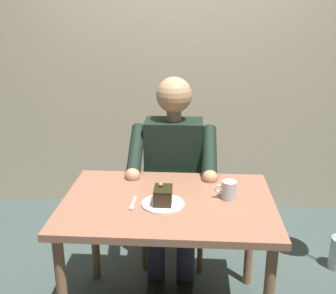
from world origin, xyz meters
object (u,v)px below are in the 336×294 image
(dessert_spoon, at_px, (133,205))
(cake_slice, at_px, (163,195))
(chair, at_px, (174,185))
(seated_person, at_px, (173,173))
(dining_table, at_px, (168,215))
(coffee_cup, at_px, (229,190))

(dessert_spoon, bearing_deg, cake_slice, -172.92)
(dessert_spoon, bearing_deg, chair, -102.99)
(chair, distance_m, seated_person, 0.23)
(dining_table, bearing_deg, cake_slice, 68.22)
(cake_slice, distance_m, coffee_cup, 0.34)
(seated_person, height_order, coffee_cup, seated_person)
(dining_table, height_order, chair, chair)
(cake_slice, bearing_deg, dessert_spoon, 7.08)
(coffee_cup, bearing_deg, dessert_spoon, 12.96)
(cake_slice, bearing_deg, chair, -91.66)
(dining_table, relative_size, seated_person, 0.86)
(cake_slice, relative_size, dessert_spoon, 0.81)
(dessert_spoon, bearing_deg, coffee_cup, -167.04)
(dining_table, height_order, cake_slice, cake_slice)
(dessert_spoon, bearing_deg, dining_table, -157.47)
(cake_slice, relative_size, coffee_cup, 1.05)
(chair, distance_m, coffee_cup, 0.74)
(seated_person, bearing_deg, coffee_cup, 124.01)
(cake_slice, distance_m, dessert_spoon, 0.16)
(coffee_cup, bearing_deg, dining_table, 7.27)
(dining_table, bearing_deg, coffee_cup, -172.73)
(dining_table, distance_m, chair, 0.68)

